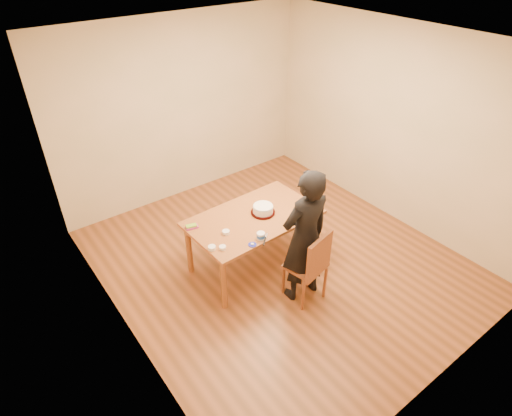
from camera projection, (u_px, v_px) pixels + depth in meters
room_shell at (263, 158)px, 5.03m from camera, size 4.00×4.50×2.70m
dining_table at (253, 218)px, 5.09m from camera, size 1.58×0.97×0.04m
dining_chair at (305, 265)px, 4.81m from camera, size 0.47×0.47×0.04m
cake_plate at (263, 212)px, 5.13m from camera, size 0.29×0.29×0.02m
cake at (263, 209)px, 5.10m from camera, size 0.24×0.24×0.08m
frosting_dome at (263, 205)px, 5.07m from camera, size 0.24×0.24×0.03m
frosting_tub at (261, 236)px, 4.70m from camera, size 0.09×0.09×0.08m
frosting_lid at (252, 245)px, 4.63m from camera, size 0.09×0.09×0.01m
frosting_dollop at (252, 244)px, 4.63m from camera, size 0.04×0.04×0.02m
ramekin_green at (223, 248)px, 4.57m from camera, size 0.07×0.07×0.04m
ramekin_yellow at (226, 232)px, 4.79m from camera, size 0.08×0.08×0.04m
ramekin_multi at (212, 248)px, 4.56m from camera, size 0.08×0.08×0.04m
candy_box_pink at (192, 227)px, 4.88m from camera, size 0.15×0.10×0.02m
candy_box_green at (191, 226)px, 4.87m from camera, size 0.13×0.09×0.02m
spatula at (265, 241)px, 4.68m from camera, size 0.12×0.11×0.01m
person at (305, 237)px, 4.63m from camera, size 0.63×0.44×1.65m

